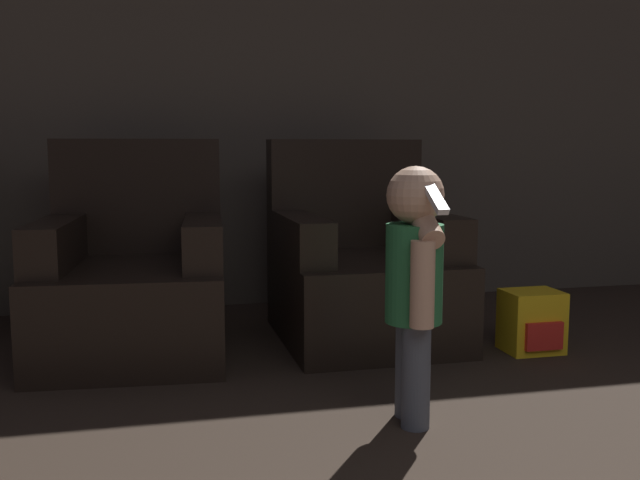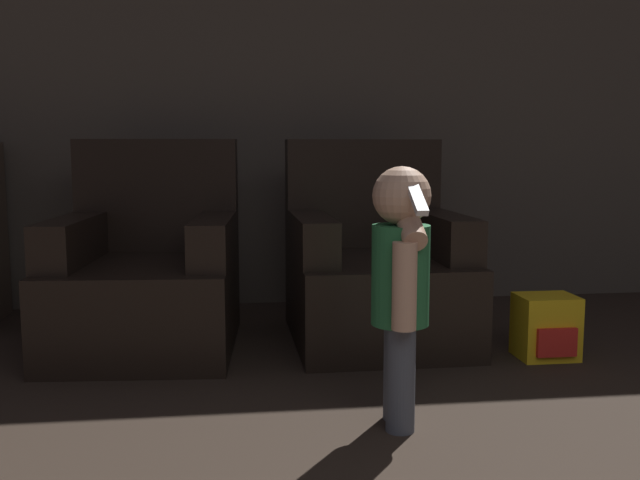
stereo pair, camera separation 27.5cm
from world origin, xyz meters
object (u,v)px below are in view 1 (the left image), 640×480
Objects in this scene: armchair_left at (134,281)px; armchair_right at (361,271)px; toy_backpack at (532,322)px; person_toddler at (415,274)px.

armchair_right is (1.06, 0.00, 0.00)m from armchair_left.
armchair_left and armchair_right have the same top height.
armchair_left is 1.06m from armchair_right.
armchair_right is 0.82m from toy_backpack.
toy_backpack is at bearing -9.59° from armchair_left.
armchair_right is at bearing 4.41° from armchair_left.
armchair_left is 3.51× the size of toy_backpack.
armchair_left is 1.14× the size of person_toddler.
toy_backpack is at bearing 137.14° from person_toddler.
armchair_left reaches higher than toy_backpack.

